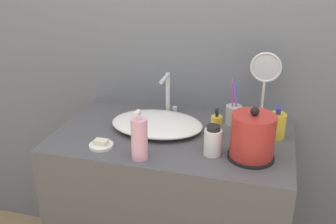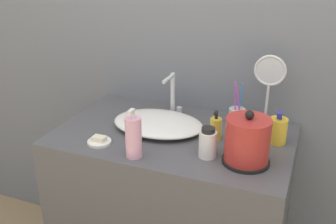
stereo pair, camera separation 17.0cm
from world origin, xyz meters
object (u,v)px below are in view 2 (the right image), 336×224
at_px(toothbrush_cup, 237,117).
at_px(faucet, 173,93).
at_px(mouthwash_bottle, 208,143).
at_px(vanity_mirror, 268,86).
at_px(electric_kettle, 247,142).
at_px(lotion_bottle, 134,137).
at_px(shampoo_bottle, 216,128).
at_px(hand_cream_bottle, 278,130).

bearing_deg(toothbrush_cup, faucet, 177.21).
height_order(mouthwash_bottle, vanity_mirror, vanity_mirror).
relative_size(electric_kettle, lotion_bottle, 1.06).
xyz_separation_m(toothbrush_cup, lotion_bottle, (-0.31, -0.42, 0.04)).
bearing_deg(electric_kettle, lotion_bottle, -164.13).
bearing_deg(shampoo_bottle, mouthwash_bottle, -85.94).
height_order(faucet, mouthwash_bottle, faucet).
bearing_deg(lotion_bottle, hand_cream_bottle, 32.93).
height_order(electric_kettle, toothbrush_cup, same).
distance_m(faucet, vanity_mirror, 0.45).
height_order(toothbrush_cup, shampoo_bottle, toothbrush_cup).
relative_size(toothbrush_cup, mouthwash_bottle, 1.73).
height_order(faucet, toothbrush_cup, toothbrush_cup).
height_order(faucet, hand_cream_bottle, faucet).
relative_size(shampoo_bottle, hand_cream_bottle, 0.90).
distance_m(faucet, shampoo_bottle, 0.32).
bearing_deg(mouthwash_bottle, vanity_mirror, 63.96).
xyz_separation_m(lotion_bottle, mouthwash_bottle, (0.27, 0.11, -0.03)).
xyz_separation_m(toothbrush_cup, shampoo_bottle, (-0.06, -0.16, 0.00)).
bearing_deg(vanity_mirror, toothbrush_cup, -168.18).
relative_size(toothbrush_cup, shampoo_bottle, 1.64).
bearing_deg(toothbrush_cup, shampoo_bottle, -109.21).
bearing_deg(shampoo_bottle, vanity_mirror, 46.05).
bearing_deg(hand_cream_bottle, faucet, 167.77).
distance_m(lotion_bottle, shampoo_bottle, 0.37).
bearing_deg(vanity_mirror, shampoo_bottle, -133.95).
xyz_separation_m(mouthwash_bottle, vanity_mirror, (0.17, 0.34, 0.14)).
xyz_separation_m(mouthwash_bottle, hand_cream_bottle, (0.24, 0.22, -0.00)).
xyz_separation_m(toothbrush_cup, hand_cream_bottle, (0.19, -0.10, 0.01)).
xyz_separation_m(lotion_bottle, hand_cream_bottle, (0.51, 0.33, -0.03)).
distance_m(faucet, electric_kettle, 0.53).
relative_size(electric_kettle, toothbrush_cup, 1.00).
xyz_separation_m(electric_kettle, hand_cream_bottle, (0.09, 0.21, -0.03)).
relative_size(faucet, shampoo_bottle, 1.58).
xyz_separation_m(electric_kettle, vanity_mirror, (0.02, 0.33, 0.12)).
height_order(faucet, vanity_mirror, vanity_mirror).
bearing_deg(shampoo_bottle, toothbrush_cup, 70.79).
bearing_deg(faucet, shampoo_bottle, -33.50).
bearing_deg(mouthwash_bottle, toothbrush_cup, 82.03).
distance_m(electric_kettle, toothbrush_cup, 0.32).
height_order(lotion_bottle, hand_cream_bottle, lotion_bottle).
bearing_deg(lotion_bottle, mouthwash_bottle, 21.83).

